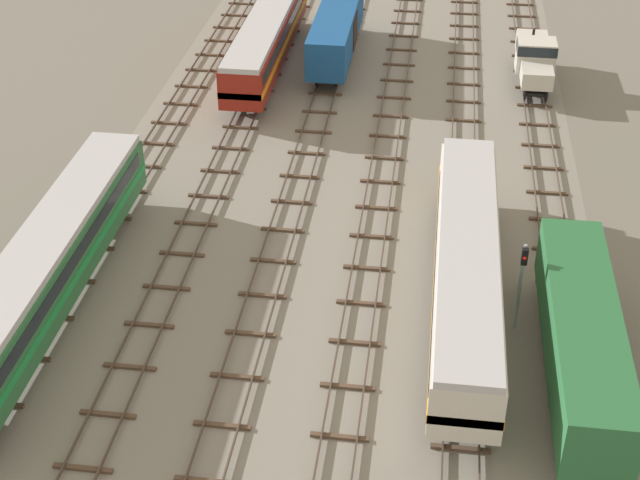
{
  "coord_description": "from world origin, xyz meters",
  "views": [
    {
      "loc": [
        5.2,
        1.81,
        27.16
      ],
      "look_at": [
        0.0,
        40.63,
        1.5
      ],
      "focal_mm": 51.88,
      "sensor_mm": 36.0,
      "label": 1
    }
  ],
  "objects_px": {
    "freight_boxcar_right_nearest": "(582,336)",
    "passenger_coach_far_left_near": "(45,268)",
    "freight_boxcar_centre_left_farther": "(336,29)",
    "signal_post_near": "(521,276)",
    "diesel_railcar_centre_right_mid": "(466,265)",
    "shunter_loco_right_midfar": "(535,57)",
    "diesel_railcar_left_far": "(267,35)"
  },
  "relations": [
    {
      "from": "diesel_railcar_centre_right_mid",
      "to": "signal_post_near",
      "type": "xyz_separation_m",
      "value": [
        2.43,
        -1.14,
        0.39
      ]
    },
    {
      "from": "signal_post_near",
      "to": "freight_boxcar_centre_left_farther",
      "type": "bearing_deg",
      "value": 111.12
    },
    {
      "from": "freight_boxcar_right_nearest",
      "to": "signal_post_near",
      "type": "bearing_deg",
      "value": 126.63
    },
    {
      "from": "freight_boxcar_right_nearest",
      "to": "diesel_railcar_left_far",
      "type": "xyz_separation_m",
      "value": [
        -19.41,
        32.3,
        0.15
      ]
    },
    {
      "from": "passenger_coach_far_left_near",
      "to": "diesel_railcar_centre_right_mid",
      "type": "relative_size",
      "value": 1.07
    },
    {
      "from": "diesel_railcar_left_far",
      "to": "signal_post_near",
      "type": "relative_size",
      "value": 4.42
    },
    {
      "from": "diesel_railcar_centre_right_mid",
      "to": "freight_boxcar_centre_left_farther",
      "type": "relative_size",
      "value": 1.46
    },
    {
      "from": "freight_boxcar_right_nearest",
      "to": "freight_boxcar_centre_left_farther",
      "type": "distance_m",
      "value": 37.58
    },
    {
      "from": "freight_boxcar_right_nearest",
      "to": "diesel_railcar_centre_right_mid",
      "type": "xyz_separation_m",
      "value": [
        -4.86,
        4.41,
        0.15
      ]
    },
    {
      "from": "freight_boxcar_right_nearest",
      "to": "diesel_railcar_centre_right_mid",
      "type": "bearing_deg",
      "value": 137.76
    },
    {
      "from": "freight_boxcar_right_nearest",
      "to": "freight_boxcar_centre_left_farther",
      "type": "bearing_deg",
      "value": 112.78
    },
    {
      "from": "passenger_coach_far_left_near",
      "to": "diesel_railcar_centre_right_mid",
      "type": "distance_m",
      "value": 19.61
    },
    {
      "from": "freight_boxcar_centre_left_farther",
      "to": "signal_post_near",
      "type": "xyz_separation_m",
      "value": [
        12.12,
        -31.38,
        0.54
      ]
    },
    {
      "from": "freight_boxcar_right_nearest",
      "to": "diesel_railcar_centre_right_mid",
      "type": "height_order",
      "value": "diesel_railcar_centre_right_mid"
    },
    {
      "from": "shunter_loco_right_midfar",
      "to": "diesel_railcar_left_far",
      "type": "bearing_deg",
      "value": 179.54
    },
    {
      "from": "freight_boxcar_right_nearest",
      "to": "shunter_loco_right_midfar",
      "type": "bearing_deg",
      "value": 90.01
    },
    {
      "from": "diesel_railcar_centre_right_mid",
      "to": "signal_post_near",
      "type": "bearing_deg",
      "value": -25.17
    },
    {
      "from": "shunter_loco_right_midfar",
      "to": "signal_post_near",
      "type": "relative_size",
      "value": 1.82
    },
    {
      "from": "freight_boxcar_right_nearest",
      "to": "diesel_railcar_left_far",
      "type": "distance_m",
      "value": 37.69
    },
    {
      "from": "freight_boxcar_right_nearest",
      "to": "diesel_railcar_centre_right_mid",
      "type": "relative_size",
      "value": 0.68
    },
    {
      "from": "freight_boxcar_right_nearest",
      "to": "diesel_railcar_left_far",
      "type": "relative_size",
      "value": 0.68
    },
    {
      "from": "freight_boxcar_centre_left_farther",
      "to": "shunter_loco_right_midfar",
      "type": "bearing_deg",
      "value": -9.77
    },
    {
      "from": "shunter_loco_right_midfar",
      "to": "diesel_railcar_left_far",
      "type": "xyz_separation_m",
      "value": [
        -19.4,
        0.15,
        0.59
      ]
    },
    {
      "from": "passenger_coach_far_left_near",
      "to": "shunter_loco_right_midfar",
      "type": "xyz_separation_m",
      "value": [
        24.26,
        30.59,
        -0.6
      ]
    },
    {
      "from": "freight_boxcar_right_nearest",
      "to": "passenger_coach_far_left_near",
      "type": "xyz_separation_m",
      "value": [
        -24.26,
        1.56,
        0.16
      ]
    },
    {
      "from": "freight_boxcar_centre_left_farther",
      "to": "freight_boxcar_right_nearest",
      "type": "bearing_deg",
      "value": -67.22
    },
    {
      "from": "diesel_railcar_centre_right_mid",
      "to": "signal_post_near",
      "type": "relative_size",
      "value": 4.42
    },
    {
      "from": "freight_boxcar_centre_left_farther",
      "to": "signal_post_near",
      "type": "relative_size",
      "value": 3.02
    },
    {
      "from": "diesel_railcar_centre_right_mid",
      "to": "diesel_railcar_left_far",
      "type": "relative_size",
      "value": 1.0
    },
    {
      "from": "shunter_loco_right_midfar",
      "to": "freight_boxcar_centre_left_farther",
      "type": "relative_size",
      "value": 0.6
    },
    {
      "from": "freight_boxcar_centre_left_farther",
      "to": "signal_post_near",
      "type": "bearing_deg",
      "value": -68.88
    },
    {
      "from": "freight_boxcar_right_nearest",
      "to": "passenger_coach_far_left_near",
      "type": "distance_m",
      "value": 24.31
    }
  ]
}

